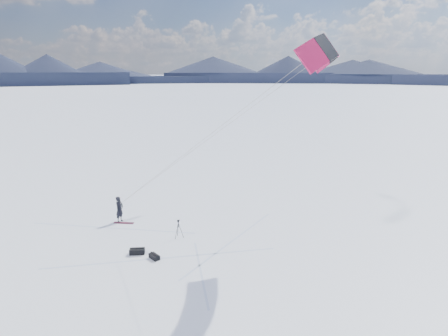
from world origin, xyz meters
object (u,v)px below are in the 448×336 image
Objects in this scene: snowkiter at (120,222)px; gear_bag_b at (154,257)px; gear_bag_a at (137,251)px; tripod at (178,226)px; snowboard at (124,223)px.

snowkiter is 2.39× the size of gear_bag_b.
gear_bag_b is at bearing -32.82° from gear_bag_a.
snowkiter reaches higher than gear_bag_a.
tripod is at bearing 40.51° from gear_bag_a.
snowkiter is 5.41m from tripod.
gear_bag_b is (1.29, 0.05, -0.03)m from gear_bag_a.
snowboard is at bearing 158.10° from tripod.
gear_bag_a is (-0.79, -3.11, -0.63)m from tripod.
gear_bag_a is 1.29m from gear_bag_b.
snowboard is at bearing -112.18° from snowkiter.
gear_bag_a reaches higher than gear_bag_b.
gear_bag_b is at bearing -128.06° from snowkiter.
snowkiter is at bearing 110.25° from gear_bag_a.
tripod reaches higher than gear_bag_b.
tripod is 3.17m from gear_bag_b.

